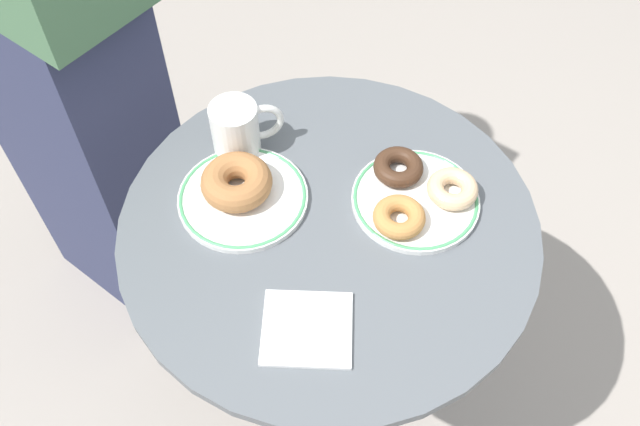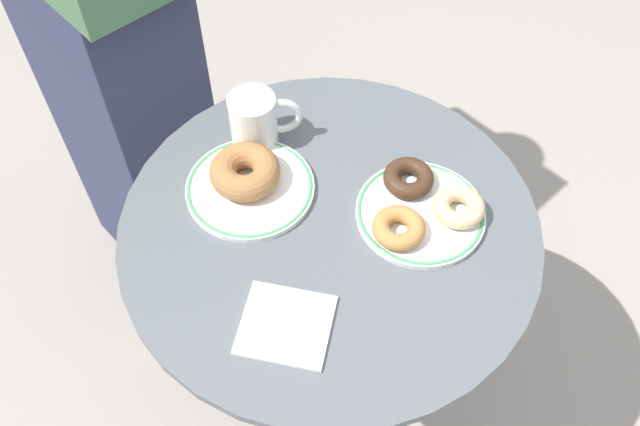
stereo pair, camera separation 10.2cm
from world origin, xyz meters
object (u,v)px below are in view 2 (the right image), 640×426
at_px(cafe_table, 328,295).
at_px(person_figure, 93,1).
at_px(donut_cinnamon, 245,172).
at_px(coffee_mug, 256,120).
at_px(paper_napkin, 286,325).
at_px(donut_chocolate, 408,178).
at_px(plate_right, 420,213).
at_px(plate_left, 250,188).
at_px(donut_glazed, 459,207).
at_px(donut_old_fashioned, 399,228).

relative_size(cafe_table, person_figure, 0.46).
bearing_deg(cafe_table, donut_cinnamon, 160.93).
bearing_deg(coffee_mug, person_figure, 147.25).
distance_m(donut_cinnamon, paper_napkin, 0.26).
bearing_deg(person_figure, donut_cinnamon, -41.70).
distance_m(cafe_table, coffee_mug, 0.34).
bearing_deg(donut_chocolate, plate_right, -62.83).
distance_m(cafe_table, plate_left, 0.27).
relative_size(donut_glazed, paper_napkin, 0.64).
bearing_deg(plate_right, plate_left, 179.88).
xyz_separation_m(donut_cinnamon, paper_napkin, (0.11, -0.23, -0.03)).
distance_m(plate_right, person_figure, 0.75).
distance_m(plate_left, donut_chocolate, 0.25).
bearing_deg(cafe_table, person_figure, 143.44).
xyz_separation_m(donut_cinnamon, donut_glazed, (0.33, -0.00, -0.01)).
bearing_deg(donut_old_fashioned, plate_left, 168.64).
xyz_separation_m(donut_old_fashioned, coffee_mug, (-0.25, 0.16, 0.02)).
relative_size(donut_chocolate, person_figure, 0.05).
relative_size(donut_glazed, donut_old_fashioned, 1.00).
height_order(coffee_mug, person_figure, person_figure).
bearing_deg(coffee_mug, paper_napkin, -70.20).
bearing_deg(paper_napkin, donut_old_fashioned, 52.57).
bearing_deg(paper_napkin, donut_glazed, 46.36).
bearing_deg(paper_napkin, plate_right, 53.67).
xyz_separation_m(plate_right, donut_cinnamon, (-0.28, 0.01, 0.03)).
height_order(plate_left, donut_glazed, donut_glazed).
distance_m(cafe_table, donut_chocolate, 0.29).
xyz_separation_m(donut_glazed, donut_chocolate, (-0.08, 0.04, 0.00)).
distance_m(plate_left, paper_napkin, 0.25).
bearing_deg(paper_napkin, cafe_table, 81.01).
bearing_deg(plate_right, donut_glazed, 7.59).
bearing_deg(paper_napkin, person_figure, 130.85).
distance_m(cafe_table, plate_right, 0.27).
bearing_deg(cafe_table, donut_glazed, 13.85).
height_order(cafe_table, person_figure, person_figure).
height_order(cafe_table, paper_napkin, paper_napkin).
xyz_separation_m(cafe_table, coffee_mug, (-0.15, 0.15, 0.27)).
xyz_separation_m(donut_glazed, donut_old_fashioned, (-0.09, -0.06, 0.00)).
bearing_deg(donut_cinnamon, donut_glazed, -0.42).
distance_m(donut_glazed, coffee_mug, 0.35).
bearing_deg(person_figure, plate_left, -41.86).
height_order(cafe_table, plate_left, plate_left).
height_order(donut_cinnamon, donut_glazed, donut_cinnamon).
bearing_deg(donut_chocolate, donut_glazed, -27.62).
xyz_separation_m(coffee_mug, person_figure, (-0.38, 0.24, 0.00)).
height_order(donut_old_fashioned, paper_napkin, donut_old_fashioned).
distance_m(plate_left, donut_glazed, 0.33).
bearing_deg(donut_cinnamon, coffee_mug, 92.70).
bearing_deg(donut_old_fashioned, plate_right, 57.98).
distance_m(plate_left, coffee_mug, 0.12).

